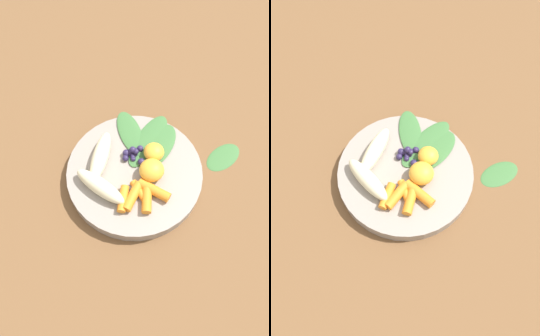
# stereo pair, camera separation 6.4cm
# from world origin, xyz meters

# --- Properties ---
(ground_plane) EXTENTS (2.40, 2.40, 0.00)m
(ground_plane) POSITION_xyz_m (0.00, 0.00, 0.00)
(ground_plane) COLOR brown
(bowl) EXTENTS (0.27, 0.27, 0.03)m
(bowl) POSITION_xyz_m (0.00, 0.00, 0.01)
(bowl) COLOR gray
(bowl) RESTS_ON ground_plane
(banana_peeled_left) EXTENTS (0.11, 0.04, 0.03)m
(banana_peeled_left) POSITION_xyz_m (-0.02, -0.07, 0.04)
(banana_peeled_left) COLOR beige
(banana_peeled_left) RESTS_ON bowl
(banana_peeled_right) EXTENTS (0.08, 0.11, 0.03)m
(banana_peeled_right) POSITION_xyz_m (-0.07, -0.03, 0.04)
(banana_peeled_right) COLOR beige
(banana_peeled_right) RESTS_ON bowl
(orange_segment_near) EXTENTS (0.04, 0.04, 0.03)m
(orange_segment_near) POSITION_xyz_m (0.01, 0.05, 0.04)
(orange_segment_near) COLOR #F4A833
(orange_segment_near) RESTS_ON bowl
(orange_segment_far) EXTENTS (0.05, 0.05, 0.04)m
(orange_segment_far) POSITION_xyz_m (0.03, 0.01, 0.05)
(orange_segment_far) COLOR #F4A833
(orange_segment_far) RESTS_ON bowl
(carrot_front) EXTENTS (0.04, 0.05, 0.02)m
(carrot_front) POSITION_xyz_m (0.03, -0.06, 0.04)
(carrot_front) COLOR orange
(carrot_front) RESTS_ON bowl
(carrot_mid_left) EXTENTS (0.03, 0.06, 0.02)m
(carrot_mid_left) POSITION_xyz_m (0.04, -0.05, 0.04)
(carrot_mid_left) COLOR orange
(carrot_mid_left) RESTS_ON bowl
(carrot_mid_right) EXTENTS (0.05, 0.03, 0.01)m
(carrot_mid_right) POSITION_xyz_m (0.04, -0.03, 0.04)
(carrot_mid_right) COLOR orange
(carrot_mid_right) RESTS_ON bowl
(carrot_rear) EXTENTS (0.04, 0.05, 0.02)m
(carrot_rear) POSITION_xyz_m (0.06, -0.04, 0.04)
(carrot_rear) COLOR orange
(carrot_rear) RESTS_ON bowl
(carrot_small) EXTENTS (0.07, 0.03, 0.02)m
(carrot_small) POSITION_xyz_m (0.06, -0.01, 0.04)
(carrot_small) COLOR orange
(carrot_small) RESTS_ON bowl
(blueberry_pile) EXTENTS (0.05, 0.05, 0.02)m
(blueberry_pile) POSITION_xyz_m (-0.02, 0.02, 0.04)
(blueberry_pile) COLOR #2D234C
(blueberry_pile) RESTS_ON bowl
(kale_leaf_left) EXTENTS (0.08, 0.12, 0.01)m
(kale_leaf_left) POSITION_xyz_m (-0.00, 0.07, 0.03)
(kale_leaf_left) COLOR #3D7038
(kale_leaf_left) RESTS_ON bowl
(kale_leaf_right) EXTENTS (0.08, 0.15, 0.01)m
(kale_leaf_right) POSITION_xyz_m (-0.02, 0.07, 0.03)
(kale_leaf_right) COLOR #3D7038
(kale_leaf_right) RESTS_ON bowl
(kale_leaf_rear) EXTENTS (0.12, 0.10, 0.01)m
(kale_leaf_rear) POSITION_xyz_m (-0.06, 0.06, 0.03)
(kale_leaf_rear) COLOR #3D7038
(kale_leaf_rear) RESTS_ON bowl
(kale_leaf_stray) EXTENTS (0.06, 0.09, 0.01)m
(kale_leaf_stray) POSITION_xyz_m (0.11, 0.16, 0.00)
(kale_leaf_stray) COLOR #3D7038
(kale_leaf_stray) RESTS_ON ground_plane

